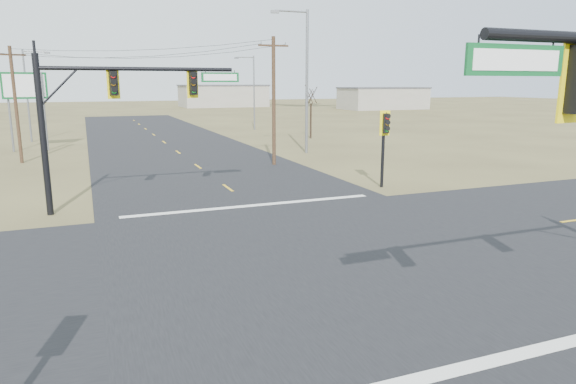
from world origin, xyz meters
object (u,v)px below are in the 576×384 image
object	(u,v)px
streetlight_c	(29,91)
utility_pole_near	(274,99)
streetlight_a	(304,74)
highway_sign	(26,96)
pedestal_signal_ne	(385,131)
utility_pole_far	(16,103)
bare_tree_c	(311,94)
streetlight_b	(252,89)
mast_arm_far	(115,99)

from	to	relation	value
streetlight_c	utility_pole_near	bearing A→B (deg)	-38.67
streetlight_a	streetlight_c	size ratio (longest dim) A/B	1.28
highway_sign	pedestal_signal_ne	bearing A→B (deg)	-63.80
streetlight_a	utility_pole_far	bearing A→B (deg)	-178.79
pedestal_signal_ne	streetlight_a	xyz separation A→B (m)	(1.54, 14.76, 3.24)
pedestal_signal_ne	streetlight_a	world-z (taller)	streetlight_a
pedestal_signal_ne	highway_sign	world-z (taller)	highway_sign
highway_sign	bare_tree_c	bearing A→B (deg)	-10.81
highway_sign	bare_tree_c	world-z (taller)	highway_sign
utility_pole_near	streetlight_b	world-z (taller)	streetlight_b
mast_arm_far	streetlight_a	world-z (taller)	streetlight_a
mast_arm_far	streetlight_b	xyz separation A→B (m)	(18.04, 36.79, 0.01)
utility_pole_near	streetlight_b	bearing A→B (deg)	75.35
utility_pole_near	bare_tree_c	bearing A→B (deg)	57.88
mast_arm_far	streetlight_a	size ratio (longest dim) A/B	0.78
utility_pole_far	pedestal_signal_ne	bearing A→B (deg)	-41.58
utility_pole_far	streetlight_c	world-z (taller)	streetlight_c
streetlight_b	bare_tree_c	size ratio (longest dim) A/B	1.54
streetlight_a	bare_tree_c	world-z (taller)	streetlight_a
utility_pole_near	utility_pole_far	distance (m)	18.36
utility_pole_near	utility_pole_far	size ratio (longest dim) A/B	1.07
utility_pole_near	streetlight_c	distance (m)	28.06
utility_pole_near	mast_arm_far	bearing A→B (deg)	-138.73
utility_pole_near	pedestal_signal_ne	bearing A→B (deg)	-73.67
utility_pole_near	streetlight_b	xyz separation A→B (m)	(7.11, 27.20, 0.42)
bare_tree_c	utility_pole_far	bearing A→B (deg)	-163.43
utility_pole_far	bare_tree_c	world-z (taller)	utility_pole_far
utility_pole_near	streetlight_b	distance (m)	28.12
streetlight_a	streetlight_b	world-z (taller)	streetlight_a
pedestal_signal_ne	utility_pole_far	world-z (taller)	utility_pole_far
streetlight_c	utility_pole_far	bearing A→B (deg)	-74.78
utility_pole_near	utility_pole_far	xyz separation A→B (m)	(-16.71, 7.59, -0.26)
streetlight_b	bare_tree_c	bearing A→B (deg)	-90.13
streetlight_a	bare_tree_c	xyz separation A→B (m)	(5.29, 10.46, -1.82)
streetlight_a	utility_pole_near	bearing A→B (deg)	-123.23
streetlight_b	streetlight_c	bearing A→B (deg)	179.00
highway_sign	streetlight_b	distance (m)	26.89
utility_pole_near	highway_sign	size ratio (longest dim) A/B	1.33
mast_arm_far	utility_pole_near	world-z (taller)	utility_pole_near
streetlight_a	streetlight_b	size ratio (longest dim) A/B	1.27
mast_arm_far	pedestal_signal_ne	distance (m)	13.92
mast_arm_far	streetlight_b	distance (m)	40.98
mast_arm_far	streetlight_a	distance (m)	21.20
streetlight_a	streetlight_c	world-z (taller)	streetlight_a
utility_pole_far	utility_pole_near	bearing A→B (deg)	-24.43
mast_arm_far	streetlight_c	size ratio (longest dim) A/B	1.00
pedestal_signal_ne	utility_pole_far	size ratio (longest dim) A/B	0.52
mast_arm_far	highway_sign	size ratio (longest dim) A/B	1.35
streetlight_a	highway_sign	bearing A→B (deg)	163.51
pedestal_signal_ne	mast_arm_far	bearing A→B (deg)	-162.37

